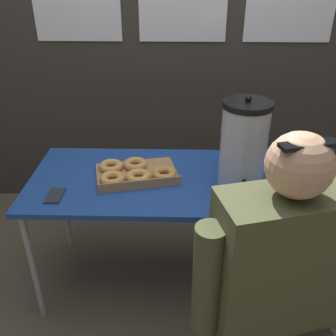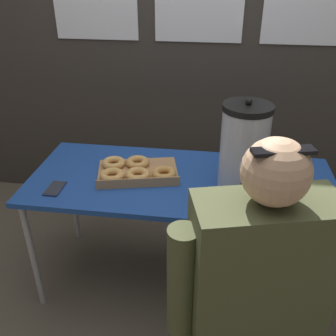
{
  "view_description": "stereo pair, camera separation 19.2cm",
  "coord_description": "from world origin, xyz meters",
  "px_view_note": "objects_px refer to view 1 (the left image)",
  "views": [
    {
      "loc": [
        -0.03,
        -1.68,
        1.71
      ],
      "look_at": [
        -0.07,
        0.0,
        0.77
      ],
      "focal_mm": 40.0,
      "sensor_mm": 36.0,
      "label": 1
    },
    {
      "loc": [
        0.17,
        -1.66,
        1.71
      ],
      "look_at": [
        -0.07,
        0.0,
        0.77
      ],
      "focal_mm": 40.0,
      "sensor_mm": 36.0,
      "label": 2
    }
  ],
  "objects_px": {
    "coffee_urn": "(244,144)",
    "person_seated": "(274,297)",
    "donut_box": "(134,173)",
    "cell_phone": "(55,195)"
  },
  "relations": [
    {
      "from": "cell_phone",
      "to": "donut_box",
      "type": "bearing_deg",
      "value": 28.33
    },
    {
      "from": "coffee_urn",
      "to": "person_seated",
      "type": "height_order",
      "value": "person_seated"
    },
    {
      "from": "coffee_urn",
      "to": "person_seated",
      "type": "bearing_deg",
      "value": -85.94
    },
    {
      "from": "coffee_urn",
      "to": "cell_phone",
      "type": "bearing_deg",
      "value": -169.92
    },
    {
      "from": "coffee_urn",
      "to": "donut_box",
      "type": "bearing_deg",
      "value": 176.33
    },
    {
      "from": "donut_box",
      "to": "person_seated",
      "type": "bearing_deg",
      "value": -62.44
    },
    {
      "from": "cell_phone",
      "to": "person_seated",
      "type": "relative_size",
      "value": 0.1
    },
    {
      "from": "donut_box",
      "to": "person_seated",
      "type": "xyz_separation_m",
      "value": [
        0.59,
        -0.69,
        -0.14
      ]
    },
    {
      "from": "donut_box",
      "to": "cell_phone",
      "type": "bearing_deg",
      "value": -164.72
    },
    {
      "from": "coffee_urn",
      "to": "cell_phone",
      "type": "relative_size",
      "value": 3.47
    }
  ]
}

